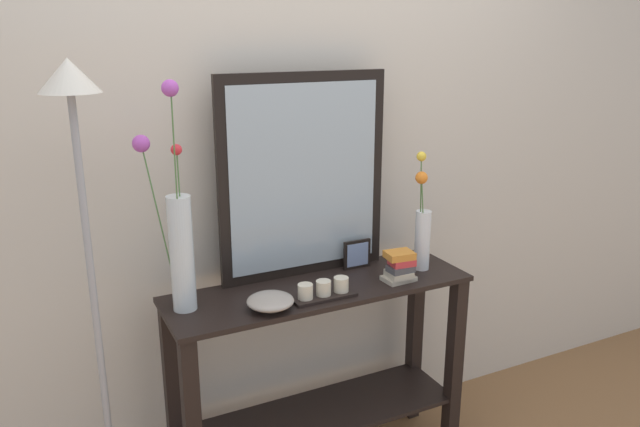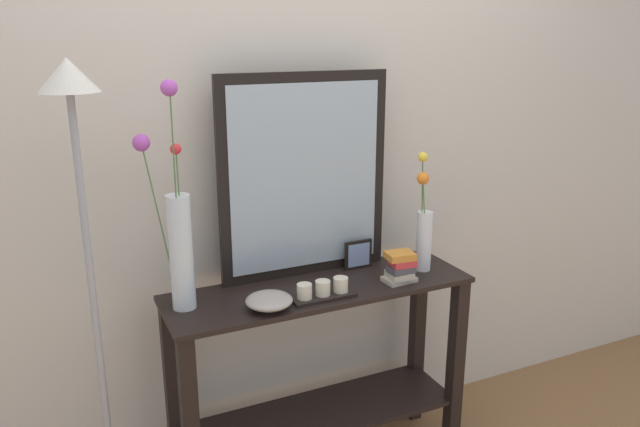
{
  "view_description": "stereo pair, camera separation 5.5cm",
  "coord_description": "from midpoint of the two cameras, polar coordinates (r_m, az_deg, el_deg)",
  "views": [
    {
      "loc": [
        -0.98,
        -1.98,
        1.78
      ],
      "look_at": [
        0.0,
        0.0,
        1.13
      ],
      "focal_mm": 34.71,
      "sensor_mm": 36.0,
      "label": 1
    },
    {
      "loc": [
        -0.94,
        -2.01,
        1.78
      ],
      "look_at": [
        0.0,
        0.0,
        1.13
      ],
      "focal_mm": 34.71,
      "sensor_mm": 36.0,
      "label": 2
    }
  ],
  "objects": [
    {
      "name": "tall_vase_left",
      "position": [
        2.19,
        -13.6,
        -2.23
      ],
      "size": [
        0.16,
        0.2,
        0.8
      ],
      "color": "silver",
      "rests_on": "console_table"
    },
    {
      "name": "vase_right",
      "position": [
        2.55,
        8.8,
        -1.52
      ],
      "size": [
        0.09,
        0.08,
        0.5
      ],
      "color": "silver",
      "rests_on": "console_table"
    },
    {
      "name": "wall_back",
      "position": [
        2.53,
        -3.71,
        6.55
      ],
      "size": [
        6.4,
        0.08,
        2.7
      ],
      "primitive_type": "cube",
      "color": "beige",
      "rests_on": "ground"
    },
    {
      "name": "mirror_leaning",
      "position": [
        2.42,
        -2.15,
        3.39
      ],
      "size": [
        0.7,
        0.03,
        0.81
      ],
      "color": "black",
      "rests_on": "console_table"
    },
    {
      "name": "picture_frame_small",
      "position": [
        2.57,
        2.82,
        -3.77
      ],
      "size": [
        0.12,
        0.01,
        0.12
      ],
      "color": "black",
      "rests_on": "console_table"
    },
    {
      "name": "book_stack",
      "position": [
        2.45,
        6.73,
        -4.93
      ],
      "size": [
        0.13,
        0.1,
        0.12
      ],
      "color": "#B2A893",
      "rests_on": "console_table"
    },
    {
      "name": "console_table",
      "position": [
        2.55,
        -0.63,
        -13.39
      ],
      "size": [
        1.2,
        0.37,
        0.84
      ],
      "color": "black",
      "rests_on": "ground"
    },
    {
      "name": "decorative_bowl",
      "position": [
        2.22,
        -5.31,
        -8.05
      ],
      "size": [
        0.17,
        0.17,
        0.05
      ],
      "color": "#9E9389",
      "rests_on": "console_table"
    },
    {
      "name": "candle_tray",
      "position": [
        2.3,
        -0.36,
        -7.13
      ],
      "size": [
        0.24,
        0.09,
        0.07
      ],
      "color": "black",
      "rests_on": "console_table"
    },
    {
      "name": "floor_lamp",
      "position": [
        2.07,
        -21.38,
        -2.34
      ],
      "size": [
        0.24,
        0.24,
        1.71
      ],
      "color": "#9E9EA3",
      "rests_on": "ground"
    }
  ]
}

